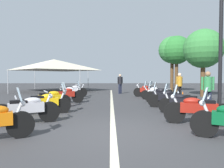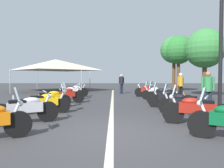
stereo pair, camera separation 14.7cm
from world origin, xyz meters
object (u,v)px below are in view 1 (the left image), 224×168
Objects in this scene: motorcycle_right_row_2 at (183,103)px; motorcycle_right_row_6 at (148,91)px; motorcycle_left_row_4 at (65,95)px; bystander_1 at (120,82)px; motorcycle_left_row_6 at (73,91)px; motorcycle_right_row_5 at (156,93)px; motorcycle_right_row_3 at (170,98)px; roadside_tree_2 at (203,49)px; street_lamp_twin_globe at (221,24)px; motorcycle_left_row_2 at (44,102)px; bystander_0 at (179,84)px; motorcycle_right_row_1 at (197,109)px; traffic_cone_2 at (183,96)px; roadside_tree_1 at (172,50)px; motorcycle_left_row_3 at (51,98)px; motorcycle_left_row_1 at (27,109)px; motorcycle_right_row_4 at (163,95)px; motorcycle_left_row_5 at (67,93)px; roadside_tree_0 at (177,50)px; event_tent at (54,65)px; bystander_3 at (208,88)px.

motorcycle_right_row_2 reaches higher than motorcycle_right_row_6.
motorcycle_left_row_4 is 1.27× the size of bystander_1.
motorcycle_left_row_6 is (3.38, 0.18, -0.00)m from motorcycle_left_row_4.
bystander_1 is (4.66, 2.07, 0.52)m from motorcycle_right_row_5.
roadside_tree_2 reaches higher than motorcycle_right_row_3.
street_lamp_twin_globe is at bearing 128.84° from motorcycle_right_row_5.
bystander_0 reaches higher than motorcycle_left_row_2.
motorcycle_right_row_3 is at bearing 43.92° from street_lamp_twin_globe.
motorcycle_right_row_1 is 3.32m from motorcycle_right_row_3.
traffic_cone_2 is 4.84m from roadside_tree_2.
motorcycle_right_row_5 is 1.14× the size of bystander_0.
roadside_tree_1 reaches higher than traffic_cone_2.
motorcycle_left_row_6 is 1.22× the size of bystander_0.
motorcycle_right_row_5 is 8.88m from roadside_tree_1.
motorcycle_left_row_3 is 6.58m from motorcycle_right_row_5.
motorcycle_left_row_4 is at bearing -61.65° from bystander_1.
street_lamp_twin_globe reaches higher than motorcycle_right_row_5.
motorcycle_left_row_4 is at bearing 63.06° from motorcycle_left_row_1.
motorcycle_right_row_4 is (0.02, -5.43, 0.00)m from motorcycle_left_row_4.
roadside_tree_1 is at bearing -75.84° from motorcycle_right_row_2.
motorcycle_left_row_3 is 0.35× the size of street_lamp_twin_globe.
motorcycle_left_row_5 reaches higher than motorcycle_left_row_1.
roadside_tree_0 reaches higher than motorcycle_right_row_5.
motorcycle_left_row_3 is at bearing 13.32° from motorcycle_right_row_2.
street_lamp_twin_globe is at bearing -13.18° from bystander_1.
motorcycle_left_row_3 reaches higher than motorcycle_right_row_6.
motorcycle_right_row_1 reaches higher than motorcycle_right_row_4.
motorcycle_right_row_1 is (-1.80, -5.26, 0.02)m from motorcycle_left_row_2.
roadside_tree_1 is (10.70, -3.32, 3.61)m from motorcycle_right_row_3.
motorcycle_right_row_5 is at bearing 63.55° from traffic_cone_2.
roadside_tree_2 is at bearing -176.33° from roadside_tree_0.
event_tent is (10.95, 2.88, 2.19)m from motorcycle_left_row_3.
motorcycle_right_row_1 is 7.21m from bystander_0.
motorcycle_right_row_3 is at bearing -59.80° from motorcycle_right_row_2.
roadside_tree_0 is (5.25, -3.76, 3.54)m from motorcycle_right_row_6.
motorcycle_right_row_4 is 6.57m from bystander_1.
street_lamp_twin_globe is at bearing -12.82° from motorcycle_left_row_1.
bystander_3 is at bearing 168.56° from roadside_tree_0.
event_tent is at bearing 101.29° from motorcycle_left_row_6.
bystander_1 is (5.37, 3.49, 0.69)m from traffic_cone_2.
motorcycle_right_row_4 is 0.28× the size of event_tent.
bystander_1 is (11.25, 1.84, 0.50)m from motorcycle_right_row_1.
motorcycle_left_row_5 is 5.62m from motorcycle_right_row_5.
bystander_3 is at bearing 157.20° from roadside_tree_2.
motorcycle_left_row_6 is (8.30, 0.14, -0.00)m from motorcycle_left_row_1.
event_tent reaches higher than motorcycle_right_row_4.
motorcycle_right_row_6 is at bearing 94.01° from roadside_tree_2.
bystander_1 is (7.93, 1.98, 0.51)m from motorcycle_right_row_3.
motorcycle_left_row_4 is 1.04× the size of motorcycle_left_row_5.
motorcycle_left_row_6 is at bearing 21.44° from motorcycle_right_row_6.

